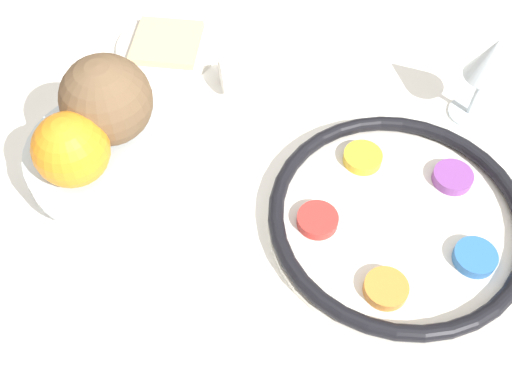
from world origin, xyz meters
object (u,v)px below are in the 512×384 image
object	(u,v)px
napkin_roll	(273,69)
coconut	(106,100)
wine_glass	(490,62)
orange_fruit	(71,150)
fruit_stand	(109,159)
seder_plate	(398,218)
bread_plate	(167,46)

from	to	relation	value
napkin_roll	coconut	bearing A→B (deg)	41.16
wine_glass	orange_fruit	size ratio (longest dim) A/B	1.64
wine_glass	napkin_roll	world-z (taller)	wine_glass
orange_fruit	napkin_roll	world-z (taller)	orange_fruit
orange_fruit	coconut	distance (m)	0.07
napkin_roll	wine_glass	bearing A→B (deg)	164.45
wine_glass	orange_fruit	distance (m)	0.55
fruit_stand	coconut	distance (m)	0.08
fruit_stand	seder_plate	bearing A→B (deg)	170.51
bread_plate	napkin_roll	bearing A→B (deg)	155.03
seder_plate	coconut	world-z (taller)	coconut
bread_plate	napkin_roll	distance (m)	0.18
seder_plate	fruit_stand	xyz separation A→B (m)	(0.36, -0.06, 0.06)
wine_glass	fruit_stand	xyz separation A→B (m)	(0.50, 0.13, -0.02)
seder_plate	napkin_roll	world-z (taller)	napkin_roll
seder_plate	napkin_roll	distance (m)	0.30
fruit_stand	bread_plate	xyz separation A→B (m)	(-0.05, -0.28, -0.07)
wine_glass	orange_fruit	world-z (taller)	orange_fruit
coconut	orange_fruit	bearing A→B (deg)	61.63
wine_glass	fruit_stand	bearing A→B (deg)	14.30
coconut	napkin_roll	size ratio (longest dim) A/B	0.65
coconut	bread_plate	bearing A→B (deg)	-98.83
fruit_stand	bread_plate	distance (m)	0.30
orange_fruit	napkin_roll	size ratio (longest dim) A/B	0.52
wine_glass	napkin_roll	distance (m)	0.31
fruit_stand	bread_plate	bearing A→B (deg)	-99.75
napkin_roll	fruit_stand	bearing A→B (deg)	43.97
fruit_stand	napkin_roll	size ratio (longest dim) A/B	1.19
orange_fruit	bread_plate	bearing A→B (deg)	-103.05
wine_glass	orange_fruit	bearing A→B (deg)	17.32
seder_plate	wine_glass	xyz separation A→B (m)	(-0.14, -0.19, 0.09)
fruit_stand	orange_fruit	bearing A→B (deg)	55.06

